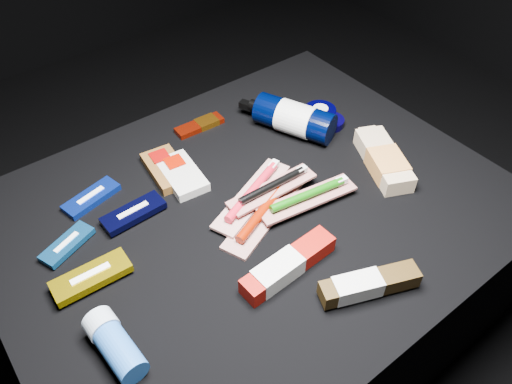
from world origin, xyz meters
TOP-DOWN VIEW (x-y plane):
  - ground at (0.00, 0.00)m, footprint 3.00×3.00m
  - cloth_table at (0.00, 0.00)m, footprint 0.98×0.78m
  - luna_bar_0 at (-0.25, 0.21)m, footprint 0.12×0.07m
  - luna_bar_1 at (-0.33, 0.12)m, footprint 0.11×0.07m
  - luna_bar_2 at (-0.20, 0.11)m, footprint 0.12×0.05m
  - luna_bar_3 at (-0.33, 0.02)m, footprint 0.14×0.06m
  - clif_bar_0 at (-0.09, 0.19)m, footprint 0.08×0.13m
  - clif_bar_1 at (-0.07, 0.16)m, footprint 0.08×0.13m
  - power_bar at (0.06, 0.28)m, footprint 0.12×0.04m
  - lotion_bottle at (0.22, 0.13)m, footprint 0.14×0.23m
  - cream_tin_upper at (0.31, 0.14)m, footprint 0.07×0.07m
  - cream_tin_lower at (0.30, 0.10)m, footprint 0.06×0.06m
  - bodywash_bottle at (0.29, -0.08)m, footprint 0.13×0.19m
  - deodorant_stick at (-0.35, -0.12)m, footprint 0.05×0.12m
  - toothbrush_pack_0 at (0.01, -0.03)m, footprint 0.24×0.14m
  - toothbrush_pack_1 at (0.01, 0.02)m, footprint 0.23×0.13m
  - toothbrush_pack_2 at (0.09, -0.06)m, footprint 0.21×0.08m
  - toothbrush_pack_3 at (0.05, -0.01)m, footprint 0.20×0.05m
  - toothpaste_carton_red at (-0.06, -0.16)m, footprint 0.19×0.05m
  - toothpaste_carton_green at (0.02, -0.28)m, footprint 0.17×0.10m

SIDE VIEW (x-z plane):
  - ground at x=0.00m, z-range 0.00..0.00m
  - cloth_table at x=0.00m, z-range 0.00..0.40m
  - power_bar at x=0.06m, z-range 0.40..0.41m
  - luna_bar_0 at x=-0.25m, z-range 0.40..0.41m
  - luna_bar_1 at x=-0.33m, z-range 0.40..0.42m
  - cream_tin_lower at x=0.30m, z-range 0.40..0.42m
  - toothbrush_pack_0 at x=0.01m, z-range 0.40..0.42m
  - clif_bar_0 at x=-0.09m, z-range 0.40..0.42m
  - clif_bar_1 at x=-0.07m, z-range 0.40..0.42m
  - cream_tin_upper at x=0.31m, z-range 0.40..0.42m
  - luna_bar_2 at x=-0.20m, z-range 0.40..0.42m
  - luna_bar_3 at x=-0.33m, z-range 0.41..0.42m
  - toothbrush_pack_1 at x=0.01m, z-range 0.40..0.43m
  - toothpaste_carton_red at x=-0.06m, z-range 0.40..0.44m
  - bodywash_bottle at x=0.29m, z-range 0.40..0.44m
  - toothpaste_carton_green at x=0.02m, z-range 0.41..0.44m
  - toothbrush_pack_2 at x=0.09m, z-range 0.41..0.43m
  - deodorant_stick at x=-0.35m, z-range 0.40..0.45m
  - toothbrush_pack_3 at x=0.05m, z-range 0.42..0.44m
  - lotion_bottle at x=0.22m, z-range 0.40..0.47m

